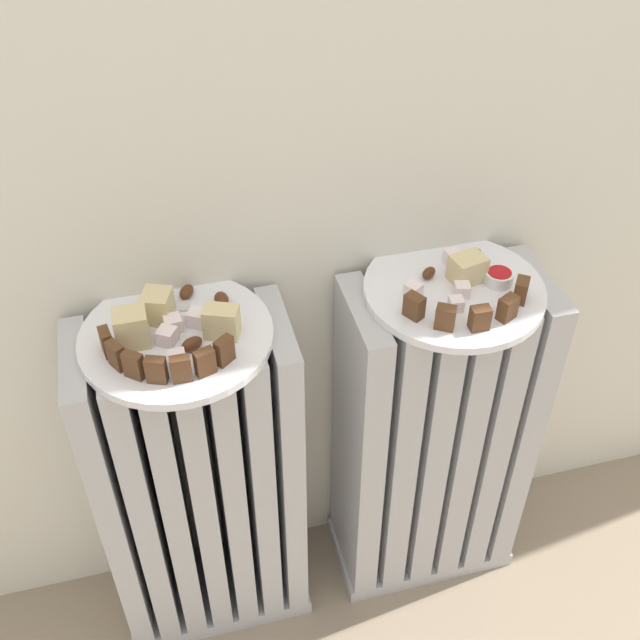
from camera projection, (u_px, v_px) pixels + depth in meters
name	position (u px, v px, depth m)	size (l,w,h in m)	color
radiator_left	(201.00, 489.00, 1.25)	(0.32, 0.17, 0.64)	#B2B2B7
radiator_right	(432.00, 441.00, 1.33)	(0.32, 0.17, 0.64)	#B2B2B7
plate_left	(176.00, 336.00, 1.04)	(0.26, 0.26, 0.01)	white
plate_right	(454.00, 290.00, 1.11)	(0.26, 0.26, 0.01)	white
dark_cake_slice_left_0	(107.00, 342.00, 0.99)	(0.03, 0.01, 0.04)	#56351E
dark_cake_slice_left_1	(116.00, 356.00, 0.97)	(0.03, 0.01, 0.04)	#56351E
dark_cake_slice_left_2	(134.00, 365.00, 0.96)	(0.03, 0.01, 0.04)	#56351E
dark_cake_slice_left_3	(156.00, 370.00, 0.95)	(0.03, 0.01, 0.04)	#56351E
dark_cake_slice_left_4	(181.00, 369.00, 0.96)	(0.03, 0.01, 0.04)	#56351E
dark_cake_slice_left_5	(205.00, 362.00, 0.96)	(0.03, 0.01, 0.04)	#56351E
dark_cake_slice_left_6	(224.00, 351.00, 0.98)	(0.03, 0.01, 0.04)	#56351E
marble_cake_slice_left_0	(221.00, 322.00, 1.02)	(0.05, 0.03, 0.04)	beige
marble_cake_slice_left_1	(131.00, 328.00, 1.00)	(0.04, 0.04, 0.05)	beige
marble_cake_slice_left_2	(157.00, 306.00, 1.04)	(0.04, 0.04, 0.04)	beige
turkish_delight_left_0	(173.00, 324.00, 1.03)	(0.02, 0.02, 0.02)	white
turkish_delight_left_1	(177.00, 360.00, 0.98)	(0.02, 0.02, 0.02)	white
turkish_delight_left_2	(167.00, 336.00, 1.01)	(0.02, 0.02, 0.02)	white
turkish_delight_left_3	(197.00, 318.00, 1.04)	(0.02, 0.02, 0.02)	white
medjool_date_left_0	(192.00, 344.00, 1.00)	(0.03, 0.02, 0.02)	#4C2814
medjool_date_left_1	(186.00, 292.00, 1.09)	(0.03, 0.02, 0.01)	#4C2814
medjool_date_left_2	(222.00, 299.00, 1.07)	(0.03, 0.02, 0.02)	#4C2814
dark_cake_slice_right_0	(414.00, 306.00, 1.05)	(0.03, 0.02, 0.03)	#56351E
dark_cake_slice_right_1	(445.00, 317.00, 1.03)	(0.03, 0.02, 0.03)	#56351E
dark_cake_slice_right_2	(480.00, 318.00, 1.03)	(0.03, 0.02, 0.03)	#56351E
dark_cake_slice_right_3	(508.00, 308.00, 1.04)	(0.03, 0.02, 0.03)	#56351E
dark_cake_slice_right_4	(521.00, 290.00, 1.07)	(0.03, 0.02, 0.03)	#56351E
marble_cake_slice_right_0	(468.00, 269.00, 1.11)	(0.05, 0.04, 0.04)	beige
turkish_delight_right_0	(462.00, 290.00, 1.09)	(0.02, 0.02, 0.02)	white
turkish_delight_right_1	(456.00, 304.00, 1.06)	(0.02, 0.02, 0.02)	white
turkish_delight_right_2	(414.00, 290.00, 1.09)	(0.02, 0.02, 0.02)	white
turkish_delight_right_3	(453.00, 258.00, 1.14)	(0.02, 0.02, 0.02)	white
medjool_date_right_0	(474.00, 254.00, 1.15)	(0.02, 0.02, 0.02)	#4C2814
medjool_date_right_1	(429.00, 273.00, 1.12)	(0.03, 0.02, 0.02)	#4C2814
jam_bowl_right	(499.00, 277.00, 1.11)	(0.04, 0.04, 0.02)	white
fork	(183.00, 320.00, 1.05)	(0.02, 0.10, 0.00)	silver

